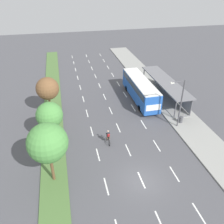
% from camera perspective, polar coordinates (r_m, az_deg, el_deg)
% --- Properties ---
extents(ground_plane, '(140.00, 140.00, 0.00)m').
position_cam_1_polar(ground_plane, '(23.42, 7.42, -16.63)').
color(ground_plane, '#4C4C51').
extents(median_strip, '(2.60, 52.00, 0.12)m').
position_cam_1_polar(median_strip, '(38.66, -14.52, 3.56)').
color(median_strip, '#4C7038').
rests_on(median_strip, ground).
extents(sidewalk_right, '(4.50, 52.00, 0.15)m').
position_cam_1_polar(sidewalk_right, '(41.63, 10.34, 6.11)').
color(sidewalk_right, gray).
rests_on(sidewalk_right, ground).
extents(lane_divider_left, '(0.14, 47.84, 0.01)m').
position_cam_1_polar(lane_divider_left, '(37.33, -7.15, 3.25)').
color(lane_divider_left, white).
rests_on(lane_divider_left, ground).
extents(lane_divider_center, '(0.14, 47.84, 0.01)m').
position_cam_1_polar(lane_divider_center, '(37.76, -1.87, 3.82)').
color(lane_divider_center, white).
rests_on(lane_divider_center, ground).
extents(lane_divider_right, '(0.14, 47.84, 0.01)m').
position_cam_1_polar(lane_divider_right, '(38.50, 3.26, 4.35)').
color(lane_divider_right, white).
rests_on(lane_divider_right, ground).
extents(bus_shelter, '(2.90, 13.49, 2.86)m').
position_cam_1_polar(bus_shelter, '(37.65, 13.31, 6.03)').
color(bus_shelter, gray).
rests_on(bus_shelter, sidewalk_right).
extents(bus, '(2.54, 11.29, 3.37)m').
position_cam_1_polar(bus, '(36.19, 7.01, 5.97)').
color(bus, '#2356B2').
rests_on(bus, ground).
extents(cyclist, '(0.46, 1.82, 1.71)m').
position_cam_1_polar(cyclist, '(27.10, -0.94, -6.32)').
color(cyclist, black).
rests_on(cyclist, ground).
extents(median_tree_nearest, '(3.64, 3.64, 6.28)m').
position_cam_1_polar(median_tree_nearest, '(21.00, -15.73, -7.41)').
color(median_tree_nearest, brown).
rests_on(median_tree_nearest, median_strip).
extents(median_tree_second, '(3.04, 3.04, 5.01)m').
position_cam_1_polar(median_tree_second, '(26.80, -15.29, -0.79)').
color(median_tree_second, brown).
rests_on(median_tree_second, median_strip).
extents(median_tree_third, '(3.10, 3.10, 5.47)m').
position_cam_1_polar(median_tree_third, '(32.24, -15.75, 5.61)').
color(median_tree_third, brown).
rests_on(median_tree_third, median_strip).
extents(streetlight, '(1.91, 0.24, 6.50)m').
position_cam_1_polar(streetlight, '(29.43, 16.58, 2.67)').
color(streetlight, '#4C4C51').
rests_on(streetlight, sidewalk_right).
extents(trash_bin, '(0.52, 0.52, 0.85)m').
position_cam_1_polar(trash_bin, '(32.03, 16.77, -1.80)').
color(trash_bin, '#4C4C51').
rests_on(trash_bin, sidewalk_right).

